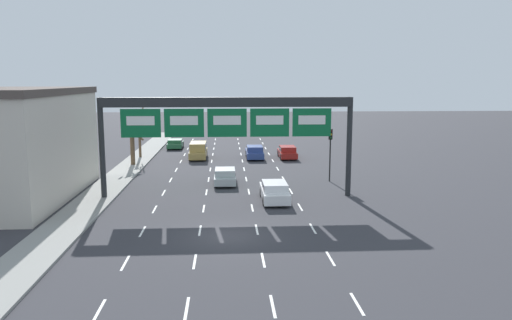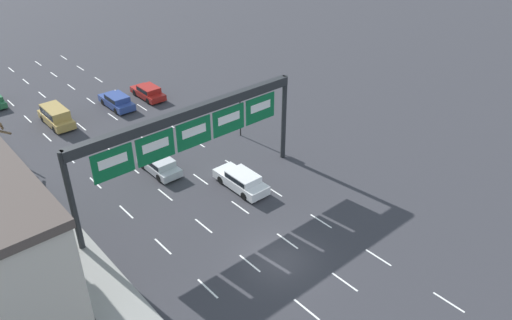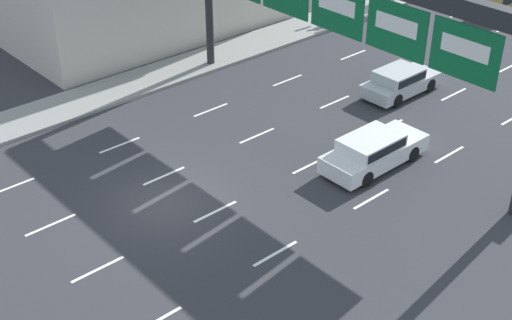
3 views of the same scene
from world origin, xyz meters
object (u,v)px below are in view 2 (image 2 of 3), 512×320
(suv_gold, at_px, (56,115))
(car_silver, at_px, (160,165))
(car_red, at_px, (148,92))
(car_blue, at_px, (117,101))
(sign_gantry, at_px, (191,125))
(car_white, at_px, (242,180))
(traffic_light_near_gantry, at_px, (240,104))

(suv_gold, bearing_deg, car_silver, -77.87)
(car_red, bearing_deg, car_blue, 179.52)
(sign_gantry, bearing_deg, car_white, -21.35)
(car_silver, relative_size, car_white, 0.89)
(car_blue, xyz_separation_m, car_white, (0.29, -19.76, -0.00))
(suv_gold, bearing_deg, traffic_light_near_gantry, -48.01)
(suv_gold, bearing_deg, car_red, -1.57)
(car_silver, distance_m, car_red, 15.24)
(car_silver, height_order, car_white, car_white)
(suv_gold, bearing_deg, car_white, -71.92)
(car_silver, height_order, car_blue, car_blue)
(traffic_light_near_gantry, bearing_deg, car_red, 99.02)
(suv_gold, relative_size, traffic_light_near_gantry, 1.07)
(sign_gantry, bearing_deg, car_blue, 80.58)
(car_blue, bearing_deg, traffic_light_near_gantry, -66.32)
(car_silver, bearing_deg, traffic_light_near_gantry, 3.68)
(sign_gantry, bearing_deg, car_red, 69.98)
(suv_gold, relative_size, car_red, 1.06)
(car_blue, bearing_deg, suv_gold, 177.78)
(car_silver, xyz_separation_m, car_blue, (3.26, 13.61, 0.05))
(suv_gold, xyz_separation_m, car_red, (9.89, -0.27, -0.27))
(car_silver, distance_m, car_white, 7.10)
(car_silver, height_order, car_red, car_red)
(suv_gold, distance_m, car_white, 21.04)
(sign_gantry, xyz_separation_m, car_white, (3.35, -1.31, -5.36))
(car_red, xyz_separation_m, car_white, (-3.36, -19.73, 0.02))
(sign_gantry, xyz_separation_m, suv_gold, (-3.18, 18.69, -5.11))
(car_blue, bearing_deg, car_white, -89.15)
(car_silver, relative_size, car_red, 0.94)
(sign_gantry, relative_size, car_white, 3.82)
(car_red, distance_m, car_white, 20.01)
(suv_gold, distance_m, car_red, 9.89)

